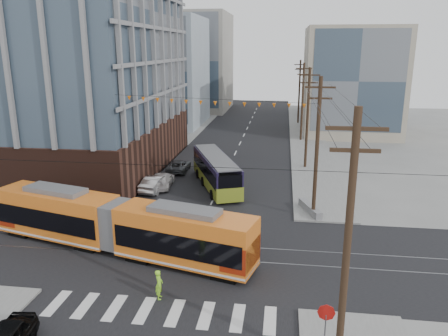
% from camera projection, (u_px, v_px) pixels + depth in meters
% --- Properties ---
extents(ground, '(160.00, 160.00, 0.00)m').
position_uv_depth(ground, '(174.00, 281.00, 25.09)').
color(ground, slate).
extents(office_building, '(30.00, 25.00, 28.60)m').
position_uv_depth(office_building, '(20.00, 35.00, 46.12)').
color(office_building, '#381E16').
rests_on(office_building, ground).
extents(bg_bldg_nw_near, '(18.00, 16.00, 18.00)m').
position_uv_depth(bg_bldg_nw_near, '(150.00, 72.00, 74.58)').
color(bg_bldg_nw_near, '#8C99A5').
rests_on(bg_bldg_nw_near, ground).
extents(bg_bldg_ne_near, '(14.00, 14.00, 16.00)m').
position_uv_depth(bg_bldg_ne_near, '(351.00, 81.00, 66.72)').
color(bg_bldg_ne_near, gray).
rests_on(bg_bldg_ne_near, ground).
extents(bg_bldg_nw_far, '(16.00, 18.00, 20.00)m').
position_uv_depth(bg_bldg_nw_far, '(191.00, 62.00, 93.02)').
color(bg_bldg_nw_far, gray).
rests_on(bg_bldg_nw_far, ground).
extents(bg_bldg_ne_far, '(16.00, 16.00, 14.00)m').
position_uv_depth(bg_bldg_ne_far, '(347.00, 79.00, 85.83)').
color(bg_bldg_ne_far, '#8C99A5').
rests_on(bg_bldg_ne_far, ground).
extents(utility_pole_near, '(0.30, 0.30, 11.00)m').
position_uv_depth(utility_pole_near, '(347.00, 249.00, 16.79)').
color(utility_pole_near, black).
rests_on(utility_pole_near, ground).
extents(utility_pole_far, '(0.30, 0.30, 11.00)m').
position_uv_depth(utility_pole_far, '(299.00, 92.00, 76.01)').
color(utility_pole_far, black).
rests_on(utility_pole_far, ground).
extents(streetcar, '(18.82, 7.47, 3.62)m').
position_uv_depth(streetcar, '(117.00, 225.00, 28.46)').
color(streetcar, orange).
rests_on(streetcar, ground).
extents(city_bus, '(6.30, 11.18, 3.14)m').
position_uv_depth(city_bus, '(216.00, 171.00, 41.87)').
color(city_bus, '#1A1431').
rests_on(city_bus, ground).
extents(parked_car_silver, '(2.26, 4.71, 1.49)m').
position_uv_depth(parked_car_silver, '(156.00, 183.00, 40.88)').
color(parked_car_silver, silver).
rests_on(parked_car_silver, ground).
extents(parked_car_white, '(2.33, 4.99, 1.41)m').
position_uv_depth(parked_car_white, '(162.00, 180.00, 41.97)').
color(parked_car_white, '#B4AEAE').
rests_on(parked_car_white, ground).
extents(parked_car_grey, '(2.18, 4.55, 1.25)m').
position_uv_depth(parked_car_grey, '(179.00, 166.00, 47.29)').
color(parked_car_grey, '#43474B').
rests_on(parked_car_grey, ground).
extents(pedestrian, '(0.50, 0.67, 1.66)m').
position_uv_depth(pedestrian, '(159.00, 284.00, 23.20)').
color(pedestrian, '#92E529').
rests_on(pedestrian, ground).
extents(stop_sign, '(0.79, 0.79, 2.48)m').
position_uv_depth(stop_sign, '(325.00, 334.00, 18.53)').
color(stop_sign, '#B4120D').
rests_on(stop_sign, ground).
extents(jersey_barrier, '(2.02, 3.75, 0.74)m').
position_uv_depth(jersey_barrier, '(310.00, 209.00, 35.25)').
color(jersey_barrier, slate).
rests_on(jersey_barrier, ground).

